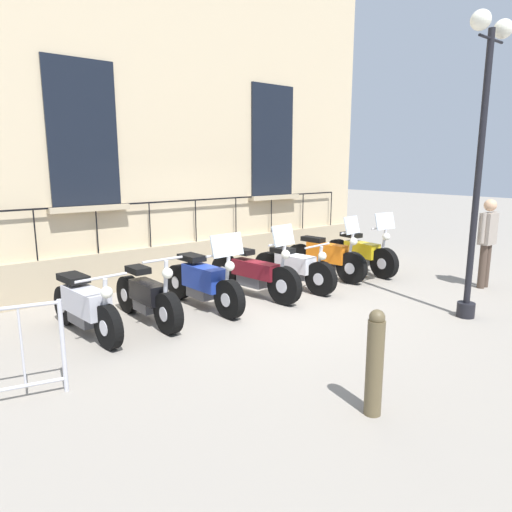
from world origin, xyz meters
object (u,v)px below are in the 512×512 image
at_px(bollard, 375,363).
at_px(motorcycle_black, 147,298).
at_px(motorcycle_blue, 203,283).
at_px(motorcycle_orange, 325,258).
at_px(motorcycle_silver, 86,307).
at_px(lamppost, 481,142).
at_px(motorcycle_maroon, 254,274).
at_px(motorcycle_yellow, 361,254).
at_px(pedestrian_standing, 487,238).
at_px(motorcycle_white, 294,269).

bearing_deg(bollard, motorcycle_black, -172.49).
distance_m(motorcycle_blue, motorcycle_orange, 3.20).
height_order(motorcycle_silver, lamppost, lamppost).
relative_size(motorcycle_maroon, bollard, 2.03).
distance_m(motorcycle_yellow, pedestrian_standing, 2.61).
bearing_deg(motorcycle_maroon, motorcycle_orange, 93.31).
distance_m(motorcycle_silver, motorcycle_black, 0.95).
relative_size(motorcycle_yellow, pedestrian_standing, 1.17).
height_order(motorcycle_black, motorcycle_yellow, motorcycle_yellow).
height_order(motorcycle_blue, motorcycle_orange, motorcycle_orange).
relative_size(motorcycle_maroon, lamppost, 0.48).
distance_m(motorcycle_yellow, bollard, 6.23).
bearing_deg(bollard, pedestrian_standing, 105.74).
bearing_deg(motorcycle_orange, motorcycle_yellow, 82.60).
xyz_separation_m(motorcycle_black, bollard, (3.92, 0.52, 0.15)).
distance_m(motorcycle_black, motorcycle_maroon, 2.20).
distance_m(motorcycle_yellow, lamppost, 4.04).
bearing_deg(motorcycle_blue, motorcycle_white, 88.41).
distance_m(motorcycle_silver, pedestrian_standing, 7.54).
xyz_separation_m(motorcycle_black, lamppost, (3.01, 4.14, 2.39)).
bearing_deg(motorcycle_yellow, motorcycle_blue, -89.99).
relative_size(motorcycle_blue, motorcycle_yellow, 1.02).
bearing_deg(motorcycle_silver, lamppost, 59.18).
height_order(motorcycle_blue, motorcycle_white, motorcycle_blue).
bearing_deg(lamppost, motorcycle_yellow, 159.42).
xyz_separation_m(motorcycle_blue, motorcycle_yellow, (-0.00, 4.23, -0.01)).
bearing_deg(motorcycle_white, motorcycle_orange, 99.61).
height_order(motorcycle_silver, motorcycle_orange, motorcycle_orange).
bearing_deg(lamppost, motorcycle_orange, 177.67).
height_order(motorcycle_black, motorcycle_orange, motorcycle_orange).
height_order(motorcycle_black, pedestrian_standing, pedestrian_standing).
distance_m(lamppost, pedestrian_standing, 2.79).
bearing_deg(motorcycle_maroon, motorcycle_blue, -89.29).
relative_size(motorcycle_black, pedestrian_standing, 1.09).
distance_m(motorcycle_maroon, motorcycle_yellow, 3.10).
height_order(motorcycle_maroon, motorcycle_white, motorcycle_maroon).
relative_size(motorcycle_blue, motorcycle_maroon, 0.96).
distance_m(motorcycle_maroon, motorcycle_orange, 2.08).
height_order(motorcycle_yellow, pedestrian_standing, pedestrian_standing).
bearing_deg(motorcycle_orange, motorcycle_blue, -87.60).
bearing_deg(motorcycle_blue, motorcycle_orange, 92.40).
bearing_deg(motorcycle_silver, motorcycle_white, 89.73).
bearing_deg(motorcycle_blue, pedestrian_standing, 65.05).
xyz_separation_m(motorcycle_white, bollard, (3.92, -2.63, 0.14)).
relative_size(motorcycle_silver, motorcycle_yellow, 0.95).
distance_m(motorcycle_white, motorcycle_yellow, 2.16).
bearing_deg(bollard, motorcycle_blue, 172.06).
xyz_separation_m(lamppost, bollard, (0.90, -3.63, -2.23)).
bearing_deg(motorcycle_silver, motorcycle_blue, 91.08).
xyz_separation_m(motorcycle_silver, motorcycle_yellow, (-0.04, 6.25, 0.01)).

